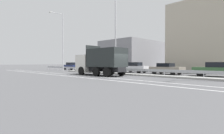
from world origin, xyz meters
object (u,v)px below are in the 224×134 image
Objects in this scene: parked_car_2 at (106,67)px; parked_car_1 at (88,67)px; parked_car_4 at (166,69)px; parked_car_5 at (215,69)px; street_lamp_1 at (115,31)px; dump_truck at (95,64)px; parked_car_0 at (71,66)px; parked_car_3 at (135,68)px; median_road_sign at (100,65)px; street_lamp_0 at (62,39)px.

parked_car_1 is at bearing -92.98° from parked_car_2.
parked_car_4 is 5.74m from parked_car_5.
parked_car_5 is at bearing 24.78° from street_lamp_1.
dump_truck is 0.69× the size of street_lamp_1.
street_lamp_1 reaches higher than parked_car_2.
street_lamp_1 is at bearing 72.63° from parked_car_0.
parked_car_0 is 28.60m from parked_car_5.
street_lamp_1 is at bearing 178.58° from parked_car_3.
median_road_sign is 0.55× the size of parked_car_0.
dump_truck is 1.66× the size of parked_car_4.
street_lamp_0 reaches higher than dump_truck.
dump_truck is 3.76m from median_road_sign.
parked_car_4 is (16.90, 0.19, 0.02)m from parked_car_1.
parked_car_5 is at bearing 87.73° from parked_car_0.
street_lamp_0 is at bearing 103.77° from parked_car_3.
street_lamp_1 is at bearing 110.96° from parked_car_5.
median_road_sign is (-2.34, 2.94, -0.13)m from dump_truck.
parked_car_1 is 22.64m from parked_car_5.
parked_car_3 is at bearing 87.12° from parked_car_5.
median_road_sign is 0.20× the size of street_lamp_0.
parked_car_5 is (5.74, 0.13, 0.04)m from parked_car_4.
street_lamp_0 is 25.82m from parked_car_5.
dump_truck is 13.88m from parked_car_5.
parked_car_3 is at bearing -88.93° from parked_car_1.
dump_truck reaches higher than median_road_sign.
parked_car_1 is (-8.77, 4.45, -0.46)m from median_road_sign.
parked_car_4 is (11.58, 0.13, 0.00)m from parked_car_2.
dump_truck reaches higher than parked_car_0.
parked_car_4 is at bearing -37.73° from dump_truck.
parked_car_2 is at bearing 127.46° from median_road_sign.
parked_car_5 is at bearing -56.59° from dump_truck.
parked_car_3 is at bearing -4.17° from dump_truck.
parked_car_0 is (-17.85, 4.53, -4.97)m from street_lamp_1.
parked_car_4 is at bearing -94.28° from parked_car_3.
parked_car_5 is (24.82, 4.83, -5.25)m from street_lamp_0.
parked_car_1 is 11.61m from parked_car_3.
parked_car_0 is at bearing 87.04° from parked_car_5.
parked_car_3 reaches higher than parked_car_2.
median_road_sign is 0.50× the size of parked_car_1.
street_lamp_1 is at bearing -3.48° from median_road_sign.
dump_truck reaches higher than parked_car_1.
parked_car_2 is at bearing -88.95° from parked_car_1.
parked_car_0 is 17.56m from parked_car_3.
parked_car_1 is at bearing 85.86° from parked_car_3.
parked_car_3 is at bearing 87.68° from parked_car_0.
street_lamp_0 is 2.46× the size of parked_car_1.
parked_car_3 is 5.29m from parked_car_4.
street_lamp_0 is at bearing 179.45° from street_lamp_1.
parked_car_2 reaches higher than parked_car_4.
dump_truck is at bearing 171.34° from parked_car_3.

